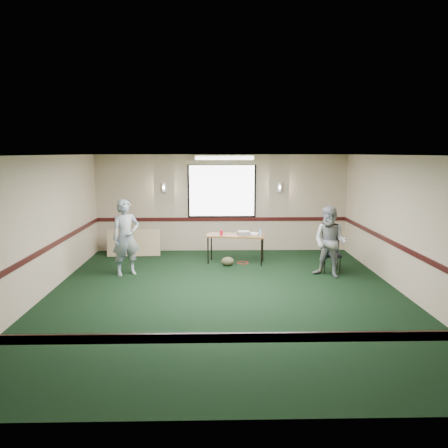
{
  "coord_description": "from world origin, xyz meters",
  "views": [
    {
      "loc": [
        -0.21,
        -8.14,
        2.74
      ],
      "look_at": [
        0.0,
        1.3,
        1.2
      ],
      "focal_mm": 35.0,
      "sensor_mm": 36.0,
      "label": 1
    }
  ],
  "objects_px": {
    "person_left": "(126,237)",
    "folding_table": "(236,237)",
    "projector": "(243,233)",
    "conference_chair": "(331,251)",
    "person_right": "(330,242)"
  },
  "relations": [
    {
      "from": "conference_chair",
      "to": "person_left",
      "type": "distance_m",
      "value": 4.73
    },
    {
      "from": "projector",
      "to": "person_left",
      "type": "bearing_deg",
      "value": -171.93
    },
    {
      "from": "projector",
      "to": "person_right",
      "type": "height_order",
      "value": "person_right"
    },
    {
      "from": "folding_table",
      "to": "person_right",
      "type": "relative_size",
      "value": 0.96
    },
    {
      "from": "person_right",
      "to": "person_left",
      "type": "bearing_deg",
      "value": -147.43
    },
    {
      "from": "folding_table",
      "to": "conference_chair",
      "type": "bearing_deg",
      "value": -10.54
    },
    {
      "from": "projector",
      "to": "person_right",
      "type": "bearing_deg",
      "value": -45.18
    },
    {
      "from": "projector",
      "to": "folding_table",
      "type": "bearing_deg",
      "value": 155.49
    },
    {
      "from": "folding_table",
      "to": "projector",
      "type": "bearing_deg",
      "value": -3.2
    },
    {
      "from": "conference_chair",
      "to": "person_left",
      "type": "relative_size",
      "value": 0.49
    },
    {
      "from": "conference_chair",
      "to": "person_left",
      "type": "xyz_separation_m",
      "value": [
        -4.72,
        -0.18,
        0.37
      ]
    },
    {
      "from": "conference_chair",
      "to": "person_right",
      "type": "bearing_deg",
      "value": -103.17
    },
    {
      "from": "folding_table",
      "to": "person_right",
      "type": "distance_m",
      "value": 2.4
    },
    {
      "from": "projector",
      "to": "person_right",
      "type": "relative_size",
      "value": 0.18
    },
    {
      "from": "person_left",
      "to": "folding_table",
      "type": "bearing_deg",
      "value": -7.13
    }
  ]
}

